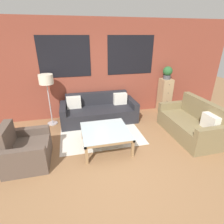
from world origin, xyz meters
TOP-DOWN VIEW (x-y plane):
  - ground_plane at (0.00, 0.00)m, footprint 16.00×16.00m
  - wall_back_brick at (0.00, 2.44)m, footprint 8.40×0.09m
  - rug at (-0.21, 1.18)m, footprint 2.04×1.53m
  - couch_dark at (-0.13, 1.95)m, footprint 2.17×0.88m
  - settee_vintage at (1.95, 0.57)m, footprint 0.80×1.68m
  - armchair_corner at (-1.84, 0.41)m, footprint 0.80×0.93m
  - coffee_table at (-0.21, 0.55)m, footprint 1.02×1.02m
  - floor_lamp at (-1.47, 2.04)m, footprint 0.37×0.37m
  - drawer_cabinet at (2.10, 2.17)m, footprint 0.34×0.40m
  - potted_plant at (2.10, 2.17)m, footprint 0.29×0.29m

SIDE VIEW (x-z plane):
  - ground_plane at x=0.00m, z-range 0.00..0.00m
  - rug at x=-0.21m, z-range 0.00..0.00m
  - couch_dark at x=-0.13m, z-range -0.11..0.67m
  - armchair_corner at x=-1.84m, z-range -0.14..0.70m
  - settee_vintage at x=1.95m, z-range -0.15..0.77m
  - coffee_table at x=-0.21m, z-range 0.16..0.59m
  - drawer_cabinet at x=2.10m, z-range 0.00..1.08m
  - floor_lamp at x=-1.47m, z-range 0.51..1.93m
  - potted_plant at x=2.10m, z-range 1.09..1.48m
  - wall_back_brick at x=0.00m, z-range 0.01..2.81m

